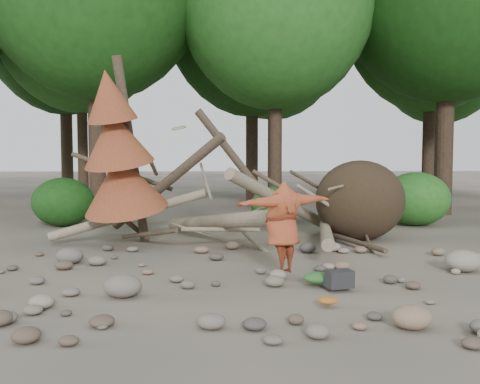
{
  "coord_description": "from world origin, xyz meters",
  "views": [
    {
      "loc": [
        -0.82,
        -8.7,
        2.11
      ],
      "look_at": [
        -0.46,
        1.5,
        1.4
      ],
      "focal_mm": 40.0,
      "sensor_mm": 36.0,
      "label": 1
    }
  ],
  "objects": [
    {
      "name": "boulder_front_right",
      "position": [
        1.49,
        -2.43,
        0.15
      ],
      "size": [
        0.49,
        0.44,
        0.29
      ],
      "primitive_type": "ellipsoid",
      "color": "#856A53",
      "rests_on": "ground"
    },
    {
      "name": "cloth_green",
      "position": [
        0.74,
        -0.3,
        0.09
      ],
      "size": [
        0.49,
        0.41,
        0.18
      ],
      "primitive_type": "ellipsoid",
      "color": "#265923",
      "rests_on": "ground"
    },
    {
      "name": "bush_right",
      "position": [
        5.0,
        7.0,
        0.8
      ],
      "size": [
        2.0,
        2.0,
        1.6
      ],
      "primitive_type": "ellipsoid",
      "color": "#286920",
      "rests_on": "ground"
    },
    {
      "name": "boulder_front_left",
      "position": [
        -2.28,
        -0.85,
        0.17
      ],
      "size": [
        0.57,
        0.51,
        0.34
      ],
      "primitive_type": "ellipsoid",
      "color": "#6A6359",
      "rests_on": "ground"
    },
    {
      "name": "cloth_orange",
      "position": [
        0.66,
        -1.49,
        0.05
      ],
      "size": [
        0.28,
        0.23,
        0.1
      ],
      "primitive_type": "ellipsoid",
      "color": "#9D571B",
      "rests_on": "ground"
    },
    {
      "name": "boulder_mid_right",
      "position": [
        3.56,
        0.69,
        0.2
      ],
      "size": [
        0.66,
        0.59,
        0.4
      ],
      "primitive_type": "ellipsoid",
      "color": "gray",
      "rests_on": "ground"
    },
    {
      "name": "bush_mid",
      "position": [
        0.8,
        7.8,
        0.56
      ],
      "size": [
        1.4,
        1.4,
        1.12
      ],
      "primitive_type": "ellipsoid",
      "color": "#205919",
      "rests_on": "ground"
    },
    {
      "name": "frisbee_thrower",
      "position": [
        0.24,
        0.4,
        0.88
      ],
      "size": [
        2.87,
        1.44,
        2.52
      ],
      "color": "brown",
      "rests_on": "ground"
    },
    {
      "name": "ground",
      "position": [
        0.0,
        0.0,
        0.0
      ],
      "size": [
        120.0,
        120.0,
        0.0
      ],
      "primitive_type": "plane",
      "color": "#514C44",
      "rests_on": "ground"
    },
    {
      "name": "backpack",
      "position": [
        1.01,
        -0.61,
        0.13
      ],
      "size": [
        0.46,
        0.36,
        0.27
      ],
      "primitive_type": "cube",
      "rotation": [
        0.0,
        0.0,
        0.26
      ],
      "color": "black",
      "rests_on": "ground"
    },
    {
      "name": "boulder_mid_left",
      "position": [
        -3.76,
        1.65,
        0.16
      ],
      "size": [
        0.53,
        0.47,
        0.32
      ],
      "primitive_type": "ellipsoid",
      "color": "#655D55",
      "rests_on": "ground"
    },
    {
      "name": "deadfall_pile",
      "position": [
        2.02,
        4.24,
        0.95
      ],
      "size": [
        8.55,
        5.24,
        3.3
      ],
      "color": "#332619",
      "rests_on": "ground"
    },
    {
      "name": "dead_conifer",
      "position": [
        -3.12,
        3.37,
        2.11
      ],
      "size": [
        2.06,
        2.16,
        4.35
      ],
      "color": "#4C3F30",
      "rests_on": "ground"
    },
    {
      "name": "bush_left",
      "position": [
        -5.5,
        7.2,
        0.72
      ],
      "size": [
        1.8,
        1.8,
        1.44
      ],
      "primitive_type": "ellipsoid",
      "color": "#174612",
      "rests_on": "ground"
    }
  ]
}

